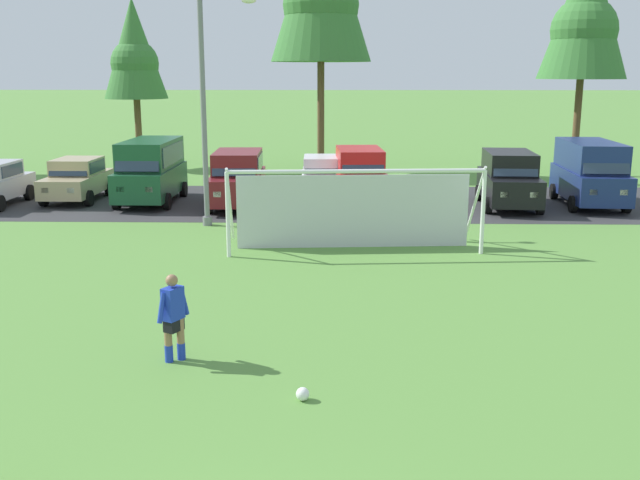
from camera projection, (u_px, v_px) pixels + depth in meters
ground_plane at (294, 256)px, 20.85m from camera, size 400.00×400.00×0.00m
parking_lot_strip at (307, 202)px, 29.48m from camera, size 52.00×8.40×0.01m
soccer_ball at (303, 394)px, 11.65m from camera, size 0.22×0.22×0.22m
soccer_goal at (354, 206)px, 21.41m from camera, size 7.54×2.49×2.57m
player_striker_near at (174, 318)px, 13.10m from camera, size 0.50×0.64×1.64m
parked_car_slot_left at (77, 179)px, 29.71m from camera, size 2.06×4.21×1.72m
parked_car_slot_center_left at (151, 170)px, 29.13m from camera, size 2.21×4.81×2.52m
parked_car_slot_center at (238, 178)px, 28.29m from camera, size 2.27×4.67×2.16m
parked_car_slot_center_right at (324, 177)px, 30.44m from camera, size 2.12×4.24×1.72m
parked_car_slot_right at (360, 175)px, 29.33m from camera, size 2.36×4.71×2.16m
parked_car_slot_far_right at (509, 179)px, 28.18m from camera, size 2.37×4.72×2.16m
parked_car_slot_end at (590, 172)px, 28.49m from camera, size 2.37×4.89×2.52m
tree_mid_left at (134, 52)px, 38.71m from camera, size 3.39×3.39×9.05m
tree_mid_right at (585, 14)px, 35.70m from camera, size 4.35×4.35×11.60m
street_lamp at (209, 110)px, 24.16m from camera, size 2.00×0.32×7.61m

